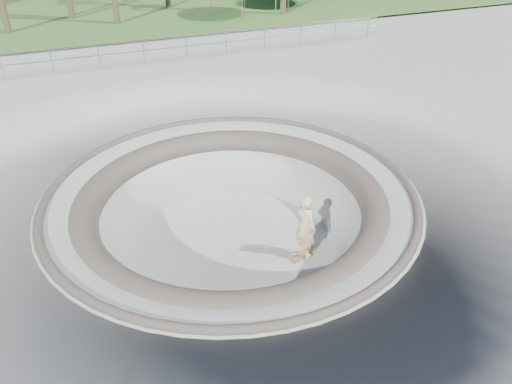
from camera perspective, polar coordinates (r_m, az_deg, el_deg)
ground at (r=13.77m, az=-2.88°, el=-0.03°), size 180.00×180.00×0.00m
skate_bowl at (r=14.82m, az=-2.70°, el=-6.04°), size 14.00×14.00×4.10m
distant_hills at (r=70.15m, az=-16.14°, el=18.95°), size 103.20×45.00×28.60m
safety_railing at (r=24.30m, az=-12.71°, el=15.41°), size 25.00×0.06×1.03m
skateboard at (r=14.55m, az=5.48°, el=-7.01°), size 0.90×0.57×0.09m
skater at (r=13.96m, az=5.68°, el=-3.89°), size 0.65×0.80×1.92m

